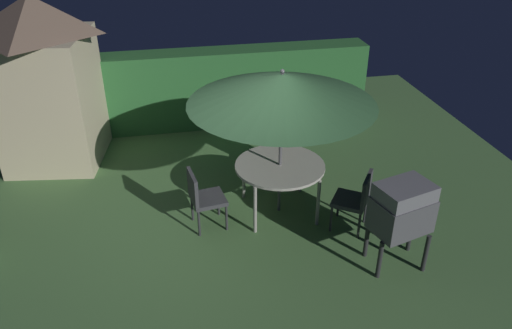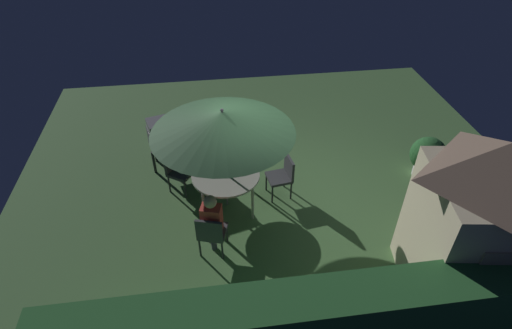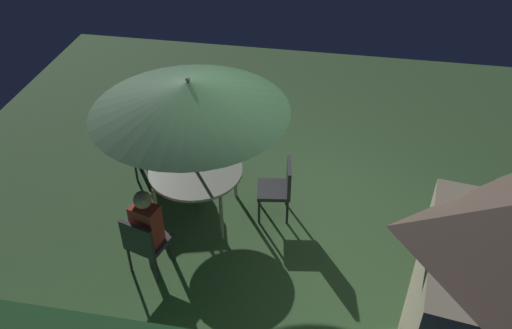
{
  "view_description": "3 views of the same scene",
  "coord_description": "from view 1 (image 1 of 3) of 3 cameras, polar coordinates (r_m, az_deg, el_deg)",
  "views": [
    {
      "loc": [
        -0.54,
        -5.91,
        4.37
      ],
      "look_at": [
        0.61,
        -0.18,
        1.04
      ],
      "focal_mm": 35.05,
      "sensor_mm": 36.0,
      "label": 1
    },
    {
      "loc": [
        1.28,
        6.23,
        5.73
      ],
      "look_at": [
        0.42,
        -0.01,
        0.82
      ],
      "focal_mm": 28.67,
      "sensor_mm": 36.0,
      "label": 2
    },
    {
      "loc": [
        -0.82,
        5.78,
        5.36
      ],
      "look_at": [
        0.21,
        0.02,
        0.88
      ],
      "focal_mm": 37.56,
      "sensor_mm": 36.0,
      "label": 3
    }
  ],
  "objects": [
    {
      "name": "patio_umbrella",
      "position": [
        6.73,
        2.99,
        8.64
      ],
      "size": [
        2.58,
        2.58,
        2.23
      ],
      "color": "#4C4C51",
      "rests_on": "ground"
    },
    {
      "name": "chair_far_side",
      "position": [
        7.06,
        -6.16,
        -3.58
      ],
      "size": [
        0.53,
        0.53,
        0.9
      ],
      "color": "#38383D",
      "rests_on": "ground"
    },
    {
      "name": "person_in_red",
      "position": [
        8.26,
        3.1,
        3.88
      ],
      "size": [
        0.39,
        0.33,
        1.26
      ],
      "color": "#CC3D33",
      "rests_on": "ground"
    },
    {
      "name": "chair_toward_hedge",
      "position": [
        7.12,
        11.39,
        -3.73
      ],
      "size": [
        0.64,
        0.64,
        0.9
      ],
      "color": "#38383D",
      "rests_on": "ground"
    },
    {
      "name": "patio_table",
      "position": [
        7.26,
        2.74,
        -0.43
      ],
      "size": [
        1.31,
        1.31,
        0.8
      ],
      "color": "#B2ADA3",
      "rests_on": "ground"
    },
    {
      "name": "garden_shed",
      "position": [
        9.17,
        -22.83,
        8.79
      ],
      "size": [
        1.81,
        1.9,
        2.86
      ],
      "color": "#C6B793",
      "rests_on": "ground"
    },
    {
      "name": "hedge_backdrop",
      "position": [
        10.09,
        -7.62,
        8.44
      ],
      "size": [
        7.17,
        0.62,
        1.53
      ],
      "color": "#28602D",
      "rests_on": "ground"
    },
    {
      "name": "ground_plane",
      "position": [
        7.36,
        -4.97,
        -6.86
      ],
      "size": [
        11.0,
        11.0,
        0.0
      ],
      "primitive_type": "plane",
      "color": "#47703D"
    },
    {
      "name": "bbq_grill",
      "position": [
        6.42,
        16.32,
        -4.95
      ],
      "size": [
        0.81,
        0.67,
        1.2
      ],
      "color": "#47474C",
      "rests_on": "ground"
    },
    {
      "name": "chair_near_shed",
      "position": [
        8.45,
        3.08,
        2.53
      ],
      "size": [
        0.57,
        0.58,
        0.9
      ],
      "color": "#38383D",
      "rests_on": "ground"
    }
  ]
}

